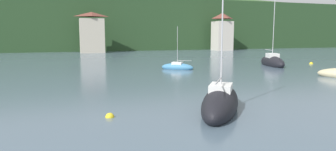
{
  "coord_description": "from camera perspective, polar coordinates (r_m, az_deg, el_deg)",
  "views": [
    {
      "loc": [
        -6.61,
        16.22,
        4.64
      ],
      "look_at": [
        0.0,
        35.92,
        1.86
      ],
      "focal_mm": 32.59,
      "sensor_mm": 36.0,
      "label": 1
    }
  ],
  "objects": [
    {
      "name": "wooded_hillside",
      "position": [
        120.79,
        -4.32,
        8.54
      ],
      "size": [
        352.0,
        52.06,
        30.92
      ],
      "color": "#264223",
      "rests_on": "ground_plane"
    },
    {
      "name": "shore_building_west",
      "position": [
        81.49,
        -14.02,
        7.71
      ],
      "size": [
        6.41,
        3.51,
        10.45
      ],
      "color": "#BCB29E",
      "rests_on": "ground_plane"
    },
    {
      "name": "shore_building_westcentral",
      "position": [
        93.38,
        10.1,
        7.95
      ],
      "size": [
        5.21,
        5.2,
        11.09
      ],
      "color": "beige",
      "rests_on": "ground_plane"
    },
    {
      "name": "sailboat_far_1",
      "position": [
        49.02,
        18.9,
        2.4
      ],
      "size": [
        4.54,
        8.34,
        12.16
      ],
      "rotation": [
        0.0,
        0.0,
        4.4
      ],
      "color": "black",
      "rests_on": "ground_plane"
    },
    {
      "name": "sailboat_mid_4",
      "position": [
        19.01,
        9.79,
        -5.06
      ],
      "size": [
        5.98,
        7.41,
        10.52
      ],
      "rotation": [
        0.0,
        0.0,
        0.97
      ],
      "color": "black",
      "rests_on": "ground_plane"
    },
    {
      "name": "sailboat_far_5",
      "position": [
        41.4,
        1.76,
        1.6
      ],
      "size": [
        4.39,
        3.83,
        6.1
      ],
      "rotation": [
        0.0,
        0.0,
        2.49
      ],
      "color": "teal",
      "rests_on": "ground_plane"
    },
    {
      "name": "mooring_buoy_mid",
      "position": [
        54.34,
        25.19,
        1.99
      ],
      "size": [
        0.58,
        0.58,
        0.58
      ],
      "primitive_type": "sphere",
      "color": "yellow",
      "rests_on": "ground_plane"
    },
    {
      "name": "mooring_buoy_far",
      "position": [
        17.76,
        -10.83,
        -7.67
      ],
      "size": [
        0.51,
        0.51,
        0.51
      ],
      "primitive_type": "sphere",
      "color": "yellow",
      "rests_on": "ground_plane"
    }
  ]
}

